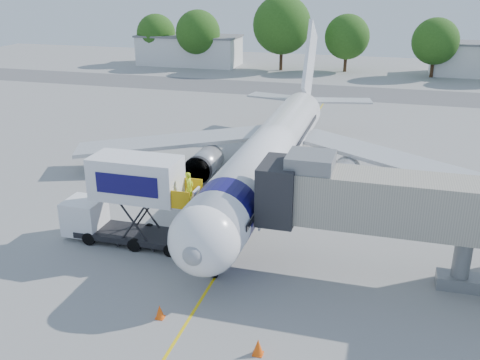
# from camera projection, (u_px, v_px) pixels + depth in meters

# --- Properties ---
(ground) EXTENTS (160.00, 160.00, 0.00)m
(ground) POSITION_uv_depth(u_px,v_px,m) (258.00, 208.00, 37.39)
(ground) COLOR gray
(ground) RESTS_ON ground
(guidance_line) EXTENTS (0.15, 70.00, 0.01)m
(guidance_line) POSITION_uv_depth(u_px,v_px,m) (258.00, 208.00, 37.39)
(guidance_line) COLOR yellow
(guidance_line) RESTS_ON ground
(taxiway_strip) EXTENTS (120.00, 10.00, 0.01)m
(taxiway_strip) POSITION_uv_depth(u_px,v_px,m) (331.00, 92.00, 75.13)
(taxiway_strip) COLOR #59595B
(taxiway_strip) RESTS_ON ground
(aircraft) EXTENTS (34.17, 37.73, 11.35)m
(aircraft) POSITION_uv_depth(u_px,v_px,m) (272.00, 151.00, 40.04)
(aircraft) COLOR white
(aircraft) RESTS_ON ground
(jet_bridge) EXTENTS (13.90, 3.20, 6.60)m
(jet_bridge) POSITION_uv_depth(u_px,v_px,m) (376.00, 202.00, 27.51)
(jet_bridge) COLOR #A8A18F
(jet_bridge) RESTS_ON ground
(catering_hiloader) EXTENTS (8.50, 2.44, 5.50)m
(catering_hiloader) POSITION_uv_depth(u_px,v_px,m) (128.00, 200.00, 31.71)
(catering_hiloader) COLOR black
(catering_hiloader) RESTS_ON ground
(safety_cone_a) EXTENTS (0.48, 0.48, 0.76)m
(safety_cone_a) POSITION_uv_depth(u_px,v_px,m) (258.00, 347.00, 22.82)
(safety_cone_a) COLOR #F7540D
(safety_cone_a) RESTS_ON ground
(safety_cone_b) EXTENTS (0.44, 0.44, 0.70)m
(safety_cone_b) POSITION_uv_depth(u_px,v_px,m) (160.00, 312.00, 25.28)
(safety_cone_b) COLOR #F7540D
(safety_cone_b) RESTS_ON ground
(outbuilding_left) EXTENTS (18.40, 8.40, 5.30)m
(outbuilding_left) POSITION_uv_depth(u_px,v_px,m) (189.00, 50.00, 97.52)
(outbuilding_left) COLOR silver
(outbuilding_left) RESTS_ON ground
(tree_a) EXTENTS (7.04, 7.04, 8.97)m
(tree_a) POSITION_uv_depth(u_px,v_px,m) (156.00, 34.00, 97.41)
(tree_a) COLOR #382314
(tree_a) RESTS_ON ground
(tree_b) EXTENTS (7.78, 7.78, 9.92)m
(tree_b) POSITION_uv_depth(u_px,v_px,m) (198.00, 33.00, 93.45)
(tree_b) COLOR #382314
(tree_b) RESTS_ON ground
(tree_c) EXTENTS (9.79, 9.79, 12.48)m
(tree_c) POSITION_uv_depth(u_px,v_px,m) (282.00, 25.00, 89.93)
(tree_c) COLOR #382314
(tree_c) RESTS_ON ground
(tree_d) EXTENTS (7.45, 7.45, 9.50)m
(tree_d) POSITION_uv_depth(u_px,v_px,m) (347.00, 37.00, 89.19)
(tree_d) COLOR #382314
(tree_d) RESTS_ON ground
(tree_e) EXTENTS (7.30, 7.30, 9.31)m
(tree_e) POSITION_uv_depth(u_px,v_px,m) (435.00, 41.00, 84.13)
(tree_e) COLOR #382314
(tree_e) RESTS_ON ground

